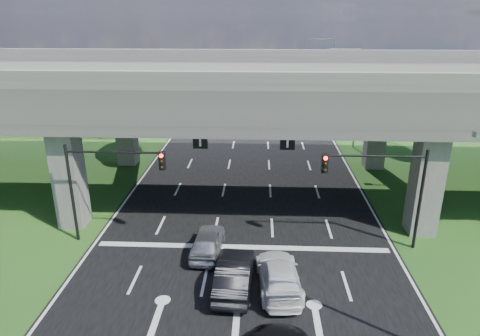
# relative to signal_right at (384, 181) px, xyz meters

# --- Properties ---
(ground) EXTENTS (160.00, 160.00, 0.00)m
(ground) POSITION_rel_signal_right_xyz_m (-7.82, -3.94, -4.19)
(ground) COLOR #204E19
(ground) RESTS_ON ground
(road) EXTENTS (18.00, 120.00, 0.03)m
(road) POSITION_rel_signal_right_xyz_m (-7.82, 6.06, -4.17)
(road) COLOR black
(road) RESTS_ON ground
(overpass) EXTENTS (80.00, 15.00, 10.00)m
(overpass) POSITION_rel_signal_right_xyz_m (-7.82, 8.06, 3.73)
(overpass) COLOR #34322F
(overpass) RESTS_ON ground
(warehouse) EXTENTS (20.00, 10.00, 4.00)m
(warehouse) POSITION_rel_signal_right_xyz_m (-33.82, 31.06, -2.19)
(warehouse) COLOR #9E9E99
(warehouse) RESTS_ON ground
(signal_right) EXTENTS (5.76, 0.54, 6.00)m
(signal_right) POSITION_rel_signal_right_xyz_m (0.00, 0.00, 0.00)
(signal_right) COLOR black
(signal_right) RESTS_ON ground
(signal_left) EXTENTS (5.76, 0.54, 6.00)m
(signal_left) POSITION_rel_signal_right_xyz_m (-15.65, 0.00, 0.00)
(signal_left) COLOR black
(signal_left) RESTS_ON ground
(streetlight_far) EXTENTS (3.38, 0.25, 10.00)m
(streetlight_far) POSITION_rel_signal_right_xyz_m (2.27, 20.06, 1.66)
(streetlight_far) COLOR gray
(streetlight_far) RESTS_ON ground
(streetlight_beyond) EXTENTS (3.38, 0.25, 10.00)m
(streetlight_beyond) POSITION_rel_signal_right_xyz_m (2.27, 36.06, 1.66)
(streetlight_beyond) COLOR gray
(streetlight_beyond) RESTS_ON ground
(tree_left_near) EXTENTS (4.50, 4.50, 7.80)m
(tree_left_near) POSITION_rel_signal_right_xyz_m (-21.78, 22.06, 0.63)
(tree_left_near) COLOR black
(tree_left_near) RESTS_ON ground
(tree_left_mid) EXTENTS (3.91, 3.90, 6.76)m
(tree_left_mid) POSITION_rel_signal_right_xyz_m (-24.78, 30.06, -0.01)
(tree_left_mid) COLOR black
(tree_left_mid) RESTS_ON ground
(tree_left_far) EXTENTS (4.80, 4.80, 8.32)m
(tree_left_far) POSITION_rel_signal_right_xyz_m (-20.78, 38.06, 0.95)
(tree_left_far) COLOR black
(tree_left_far) RESTS_ON ground
(tree_right_near) EXTENTS (4.20, 4.20, 7.28)m
(tree_right_near) POSITION_rel_signal_right_xyz_m (5.22, 24.06, 0.31)
(tree_right_near) COLOR black
(tree_right_near) RESTS_ON ground
(tree_right_mid) EXTENTS (3.91, 3.90, 6.76)m
(tree_right_mid) POSITION_rel_signal_right_xyz_m (8.22, 32.06, -0.01)
(tree_right_mid) COLOR black
(tree_right_mid) RESTS_ON ground
(tree_right_far) EXTENTS (4.50, 4.50, 7.80)m
(tree_right_far) POSITION_rel_signal_right_xyz_m (4.22, 40.06, 0.63)
(tree_right_far) COLOR black
(tree_right_far) RESTS_ON ground
(car_silver) EXTENTS (1.85, 4.25, 1.43)m
(car_silver) POSITION_rel_signal_right_xyz_m (-9.77, -1.12, -3.44)
(car_silver) COLOR #BABCC2
(car_silver) RESTS_ON road
(car_dark) EXTENTS (1.88, 4.84, 1.57)m
(car_dark) POSITION_rel_signal_right_xyz_m (-8.06, -4.37, -3.37)
(car_dark) COLOR black
(car_dark) RESTS_ON road
(car_white) EXTENTS (2.43, 5.11, 1.44)m
(car_white) POSITION_rel_signal_right_xyz_m (-5.86, -4.28, -3.44)
(car_white) COLOR silver
(car_white) RESTS_ON road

